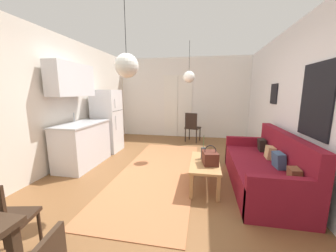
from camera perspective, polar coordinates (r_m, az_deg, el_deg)
name	(u,v)px	position (r m, az deg, el deg)	size (l,w,h in m)	color
ground_plane	(161,184)	(3.54, -2.19, -16.74)	(4.92, 7.62, 0.10)	brown
wall_back	(183,98)	(6.68, 4.42, 8.23)	(4.52, 0.13, 2.69)	white
wall_right	(310,106)	(3.44, 36.66, 4.70)	(0.12, 7.22, 2.69)	silver
wall_left	(44,103)	(4.25, -33.07, 5.71)	(0.12, 7.22, 2.69)	silver
area_rug	(158,171)	(3.89, -2.88, -13.27)	(1.41, 3.65, 0.01)	#B26B42
couch	(265,170)	(3.60, 27.02, -11.64)	(0.86, 2.08, 0.91)	maroon
coffee_table	(205,165)	(3.29, 10.92, -11.25)	(0.46, 1.00, 0.42)	#B27F4C
bamboo_vase	(203,153)	(3.36, 10.46, -7.94)	(0.08, 0.08, 0.41)	#2D2D33
handbag	(210,158)	(3.14, 12.41, -9.23)	(0.27, 0.32, 0.31)	#512319
refrigerator	(107,121)	(5.24, -17.60, 1.43)	(0.63, 0.63, 1.60)	white
kitchen_counter	(80,128)	(4.41, -24.70, -0.64)	(0.63, 1.26, 2.11)	silver
accent_chair	(192,126)	(5.99, 7.19, 0.02)	(0.52, 0.51, 0.92)	black
pendant_lamp_near	(127,66)	(2.56, -12.23, 17.14)	(0.30, 0.30, 0.96)	black
pendant_lamp_far	(189,77)	(4.57, 6.28, 14.37)	(0.27, 0.27, 0.93)	black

